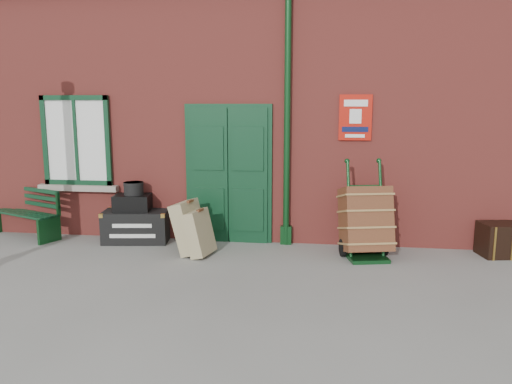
% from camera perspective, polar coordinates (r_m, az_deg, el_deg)
% --- Properties ---
extents(ground, '(80.00, 80.00, 0.00)m').
position_cam_1_polar(ground, '(6.94, -2.96, -8.97)').
color(ground, gray).
rests_on(ground, ground).
extents(station_building, '(10.30, 4.30, 4.36)m').
position_cam_1_polar(station_building, '(10.01, 0.75, 9.49)').
color(station_building, '#A73D35').
rests_on(station_building, ground).
extents(bench, '(1.45, 0.94, 0.87)m').
position_cam_1_polar(bench, '(9.44, -24.75, -2.03)').
color(bench, '#0E331C').
rests_on(bench, ground).
extents(houdini_trunk, '(1.12, 0.72, 0.53)m').
position_cam_1_polar(houdini_trunk, '(8.52, -13.51, -3.79)').
color(houdini_trunk, black).
rests_on(houdini_trunk, ground).
extents(strongbox, '(0.63, 0.50, 0.26)m').
position_cam_1_polar(strongbox, '(8.46, -13.93, -1.18)').
color(strongbox, black).
rests_on(strongbox, houdini_trunk).
extents(hatbox, '(0.36, 0.36, 0.21)m').
position_cam_1_polar(hatbox, '(8.40, -13.81, 0.40)').
color(hatbox, black).
rests_on(hatbox, strongbox).
extents(suitcase_back, '(0.54, 0.64, 0.82)m').
position_cam_1_polar(suitcase_back, '(7.67, -7.62, -3.99)').
color(suitcase_back, tan).
rests_on(suitcase_back, ground).
extents(suitcase_front, '(0.46, 0.57, 0.70)m').
position_cam_1_polar(suitcase_front, '(7.55, -6.49, -4.65)').
color(suitcase_front, tan).
rests_on(suitcase_front, ground).
extents(porter_trolley, '(0.84, 0.88, 1.42)m').
position_cam_1_polar(porter_trolley, '(7.56, 12.41, -3.25)').
color(porter_trolley, '#0D3616').
rests_on(porter_trolley, ground).
extents(dark_trunk, '(0.77, 0.58, 0.50)m').
position_cam_1_polar(dark_trunk, '(8.39, 26.50, -4.88)').
color(dark_trunk, black).
rests_on(dark_trunk, ground).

